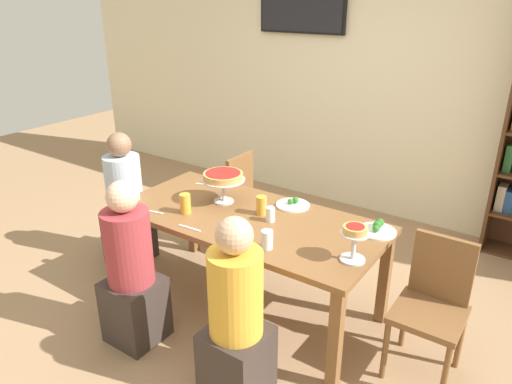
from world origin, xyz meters
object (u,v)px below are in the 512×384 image
Objects in this scene: diner_near_left at (132,275)px; salad_plate_far_diner at (293,204)px; personal_pizza_stand at (354,237)px; cutlery_fork_far at (152,211)px; diner_near_right at (236,325)px; water_glass_clear_far at (267,240)px; cutlery_fork_near at (205,185)px; water_glass_clear_near at (270,214)px; deep_dish_pizza_stand at (223,178)px; chair_far_left at (250,199)px; water_glass_clear_spare at (135,193)px; chair_head_east at (433,301)px; cutlery_knife_near at (189,228)px; dining_table at (248,227)px; beer_glass_amber_short at (261,205)px; salad_plate_near_diner at (377,229)px; diner_head_west at (126,207)px; beer_glass_amber_tall at (185,204)px; television at (302,3)px.

salad_plate_far_diner is (0.58, 1.06, 0.26)m from diner_near_left.
personal_pizza_stand is 1.47m from cutlery_fork_far.
water_glass_clear_far is at bearing 11.55° from diner_near_right.
cutlery_fork_near is at bearing -176.45° from salad_plate_far_diner.
deep_dish_pizza_stand is at bearing 170.64° from water_glass_clear_near.
water_glass_clear_spare is (-0.38, -0.97, 0.30)m from chair_far_left.
water_glass_clear_far is 0.97m from cutlery_fork_far.
chair_head_east is (0.83, 0.85, -0.01)m from diner_near_right.
diner_near_left reaches higher than chair_head_east.
deep_dish_pizza_stand is 3.41× the size of water_glass_clear_spare.
cutlery_knife_near is (-0.38, -0.39, -0.05)m from water_glass_clear_near.
water_glass_clear_near is at bearing 166.76° from personal_pizza_stand.
dining_table is at bearing 140.02° from water_glass_clear_far.
dining_table is 20.12× the size of water_glass_clear_spare.
water_glass_clear_near reaches higher than cutlery_knife_near.
chair_head_east is at bearing 14.29° from cutlery_knife_near.
cutlery_fork_far is at bearing -148.41° from beer_glass_amber_short.
personal_pizza_stand is at bearing 57.17° from chair_far_left.
diner_near_right is 1.32× the size of chair_far_left.
cutlery_fork_far is (-1.44, -0.62, -0.02)m from salad_plate_near_diner.
diner_head_west is 1.46m from water_glass_clear_near.
cutlery_fork_near is (-0.23, 0.49, -0.07)m from beer_glass_amber_tall.
chair_far_left is at bearing 124.19° from dining_table.
diner_near_left reaches higher than water_glass_clear_spare.
water_glass_clear_spare is at bearing -176.58° from beer_glass_amber_tall.
chair_far_left reaches higher than dining_table.
beer_glass_amber_tall reaches higher than water_glass_clear_near.
television reaches higher than cutlery_knife_near.
television is 1.12× the size of chair_head_east.
deep_dish_pizza_stand is 0.37m from beer_glass_amber_short.
diner_head_west is 3.57× the size of deep_dish_pizza_stand.
television is at bearing -43.70° from chair_head_east.
beer_glass_amber_short is (0.35, -0.02, -0.12)m from deep_dish_pizza_stand.
water_glass_clear_far is at bearing -7.25° from beer_glass_amber_tall.
dining_table is at bearing -125.10° from beer_glass_amber_short.
cutlery_fork_far is (-0.21, -0.12, -0.07)m from beer_glass_amber_tall.
diner_head_west is 4.64× the size of salad_plate_far_diner.
diner_near_right is at bearing -58.97° from dining_table.
beer_glass_amber_tall is at bearing 100.15° from cutlery_fork_near.
beer_glass_amber_short reaches higher than water_glass_clear_spare.
diner_near_right reaches higher than beer_glass_amber_tall.
diner_near_left reaches higher than beer_glass_amber_short.
television is 2.79m from salad_plate_near_diner.
personal_pizza_stand is at bearing -15.39° from beer_glass_amber_short.
personal_pizza_stand reaches higher than water_glass_clear_spare.
deep_dish_pizza_stand reaches higher than cutlery_fork_far.
television is at bearing 23.86° from diner_near_right.
water_glass_clear_far is 0.58m from cutlery_knife_near.
water_glass_clear_far is (1.62, -0.27, 0.31)m from diner_head_west.
water_glass_clear_spare is (-1.24, 0.07, -0.01)m from water_glass_clear_far.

